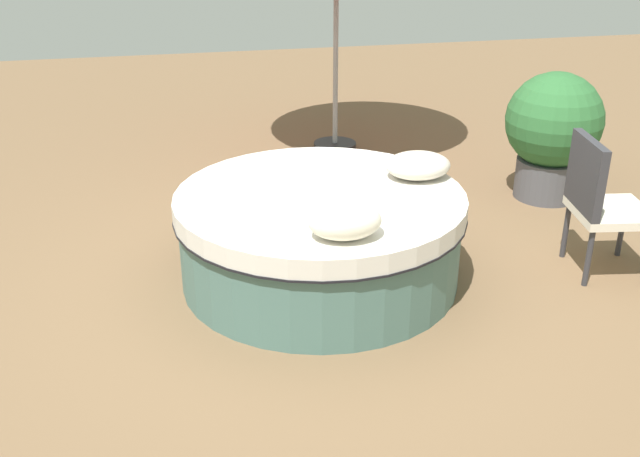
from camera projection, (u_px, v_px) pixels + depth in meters
ground_plane at (320, 278)px, 5.26m from camera, size 16.00×16.00×0.00m
round_bed at (320, 236)px, 5.12m from camera, size 1.97×1.97×0.64m
throw_pillow_0 at (345, 221)px, 4.34m from camera, size 0.44×0.34×0.21m
throw_pillow_1 at (418, 165)px, 5.23m from camera, size 0.46×0.39×0.18m
patio_chair at (600, 198)px, 5.14m from camera, size 0.57×0.59×0.98m
planter at (553, 130)px, 6.38m from camera, size 0.82×0.82×1.11m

